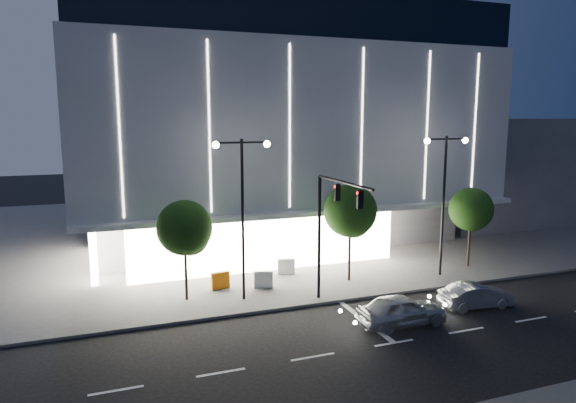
# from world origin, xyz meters

# --- Properties ---
(ground) EXTENTS (160.00, 160.00, 0.00)m
(ground) POSITION_xyz_m (0.00, 0.00, 0.00)
(ground) COLOR black
(ground) RESTS_ON ground
(sidewalk_museum) EXTENTS (70.00, 40.00, 0.15)m
(sidewalk_museum) POSITION_xyz_m (5.00, 24.00, 0.07)
(sidewalk_museum) COLOR #474747
(sidewalk_museum) RESTS_ON ground
(museum) EXTENTS (30.00, 25.80, 18.00)m
(museum) POSITION_xyz_m (2.98, 22.31, 9.27)
(museum) COLOR #4C4C51
(museum) RESTS_ON ground
(annex_building) EXTENTS (16.00, 20.00, 10.00)m
(annex_building) POSITION_xyz_m (26.00, 24.00, 5.00)
(annex_building) COLOR #4C4C51
(annex_building) RESTS_ON ground
(traffic_mast) EXTENTS (0.33, 5.89, 7.07)m
(traffic_mast) POSITION_xyz_m (1.00, 3.34, 5.03)
(traffic_mast) COLOR black
(traffic_mast) RESTS_ON ground
(street_lamp_west) EXTENTS (3.16, 0.36, 9.00)m
(street_lamp_west) POSITION_xyz_m (-3.00, 6.00, 5.96)
(street_lamp_west) COLOR black
(street_lamp_west) RESTS_ON ground
(street_lamp_east) EXTENTS (3.16, 0.36, 9.00)m
(street_lamp_east) POSITION_xyz_m (10.00, 6.00, 5.96)
(street_lamp_east) COLOR black
(street_lamp_east) RESTS_ON ground
(tree_left) EXTENTS (3.02, 3.02, 5.72)m
(tree_left) POSITION_xyz_m (-5.97, 7.02, 4.03)
(tree_left) COLOR black
(tree_left) RESTS_ON ground
(tree_mid) EXTENTS (3.25, 3.25, 6.15)m
(tree_mid) POSITION_xyz_m (4.03, 7.02, 4.33)
(tree_mid) COLOR black
(tree_mid) RESTS_ON ground
(tree_right) EXTENTS (2.91, 2.91, 5.51)m
(tree_right) POSITION_xyz_m (13.03, 7.02, 3.88)
(tree_right) COLOR black
(tree_right) RESTS_ON ground
(car_lead) EXTENTS (4.53, 1.85, 1.54)m
(car_lead) POSITION_xyz_m (3.42, 0.17, 0.77)
(car_lead) COLOR #A6AAAE
(car_lead) RESTS_ON ground
(car_second) EXTENTS (4.12, 1.76, 1.32)m
(car_second) POSITION_xyz_m (8.50, 0.82, 0.66)
(car_second) COLOR #9A9BA1
(car_second) RESTS_ON ground
(barrier_b) EXTENTS (1.12, 0.57, 1.00)m
(barrier_b) POSITION_xyz_m (-1.41, 7.44, 0.65)
(barrier_b) COLOR silver
(barrier_b) RESTS_ON sidewalk_museum
(barrier_c) EXTENTS (1.13, 0.42, 1.00)m
(barrier_c) POSITION_xyz_m (-3.84, 8.16, 0.65)
(barrier_c) COLOR orange
(barrier_c) RESTS_ON sidewalk_museum
(barrier_d) EXTENTS (1.13, 0.55, 1.00)m
(barrier_d) POSITION_xyz_m (0.79, 9.55, 0.65)
(barrier_d) COLOR silver
(barrier_d) RESTS_ON sidewalk_museum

